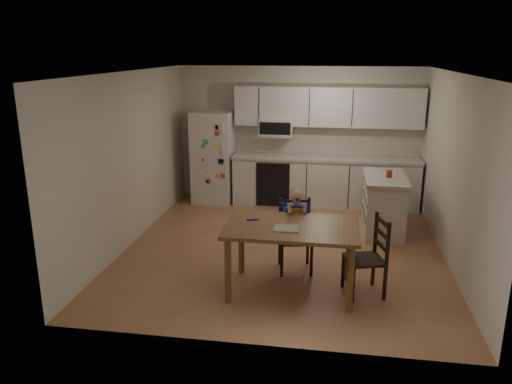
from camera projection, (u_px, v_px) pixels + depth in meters
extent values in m
cube|color=#9B6842|center=(283.00, 248.00, 7.28)|extent=(4.50, 5.00, 0.01)
cube|color=beige|center=(298.00, 135.00, 9.30)|extent=(4.50, 0.02, 2.50)
cube|color=beige|center=(131.00, 159.00, 7.27)|extent=(0.02, 5.00, 2.50)
cube|color=beige|center=(454.00, 171.00, 6.59)|extent=(0.02, 5.00, 2.50)
cube|color=white|center=(286.00, 72.00, 6.58)|extent=(4.50, 5.00, 0.01)
cube|color=silver|center=(213.00, 157.00, 9.32)|extent=(0.72, 0.70, 1.70)
cube|color=silver|center=(325.00, 183.00, 9.17)|extent=(3.34, 0.60, 0.86)
cube|color=beige|center=(326.00, 158.00, 9.03)|extent=(3.37, 0.62, 0.05)
cube|color=black|center=(273.00, 185.00, 9.01)|extent=(0.60, 0.02, 0.80)
cube|color=silver|center=(328.00, 107.00, 8.91)|extent=(3.34, 0.34, 0.70)
cube|color=silver|center=(276.00, 127.00, 9.12)|extent=(0.60, 0.38, 0.33)
cube|color=silver|center=(384.00, 205.00, 7.85)|extent=(0.58, 1.16, 0.85)
cube|color=beige|center=(386.00, 178.00, 7.73)|extent=(0.64, 1.22, 0.05)
cylinder|color=red|center=(389.00, 174.00, 7.64)|extent=(0.09, 0.09, 0.11)
cube|color=brown|center=(292.00, 227.00, 5.79)|extent=(1.54, 0.99, 0.04)
cylinder|color=brown|center=(228.00, 271.00, 5.62)|extent=(0.08, 0.08, 0.78)
cylinder|color=brown|center=(241.00, 244.00, 6.40)|extent=(0.08, 0.08, 0.78)
cylinder|color=brown|center=(351.00, 279.00, 5.42)|extent=(0.08, 0.08, 0.78)
cylinder|color=brown|center=(349.00, 250.00, 6.19)|extent=(0.08, 0.08, 0.78)
cube|color=#BDBCC2|center=(286.00, 228.00, 5.69)|extent=(0.28, 0.25, 0.01)
cylinder|color=#1D25C7|center=(252.00, 220.00, 5.96)|extent=(0.12, 0.06, 0.02)
cube|color=black|center=(295.00, 239.00, 6.44)|extent=(0.49, 0.49, 0.03)
cube|color=black|center=(282.00, 261.00, 6.31)|extent=(0.04, 0.04, 0.42)
cube|color=black|center=(280.00, 250.00, 6.67)|extent=(0.04, 0.04, 0.42)
cube|color=black|center=(311.00, 261.00, 6.32)|extent=(0.04, 0.04, 0.42)
cube|color=black|center=(308.00, 250.00, 6.68)|extent=(0.04, 0.04, 0.42)
cube|color=black|center=(294.00, 215.00, 6.54)|extent=(0.42, 0.11, 0.50)
cube|color=#1D25C7|center=(296.00, 235.00, 6.42)|extent=(0.43, 0.40, 0.10)
cube|color=#1D25C7|center=(295.00, 215.00, 6.49)|extent=(0.38, 0.13, 0.34)
cube|color=#577FF0|center=(296.00, 231.00, 6.38)|extent=(0.33, 0.30, 0.02)
cube|color=#182F9B|center=(296.00, 214.00, 6.35)|extent=(0.24, 0.18, 0.26)
cube|color=#D2560C|center=(296.00, 216.00, 6.29)|extent=(0.19, 0.05, 0.20)
sphere|color=beige|center=(296.00, 196.00, 6.27)|extent=(0.20, 0.20, 0.17)
ellipsoid|color=olive|center=(296.00, 194.00, 6.27)|extent=(0.19, 0.18, 0.14)
cube|color=black|center=(364.00, 260.00, 5.81)|extent=(0.52, 0.52, 0.03)
cube|color=black|center=(343.00, 271.00, 6.03)|extent=(0.04, 0.04, 0.42)
cube|color=black|center=(373.00, 269.00, 6.08)|extent=(0.04, 0.04, 0.42)
cube|color=black|center=(353.00, 285.00, 5.67)|extent=(0.04, 0.04, 0.42)
cube|color=black|center=(385.00, 283.00, 5.72)|extent=(0.04, 0.04, 0.42)
cube|color=black|center=(382.00, 238.00, 5.76)|extent=(0.15, 0.41, 0.50)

